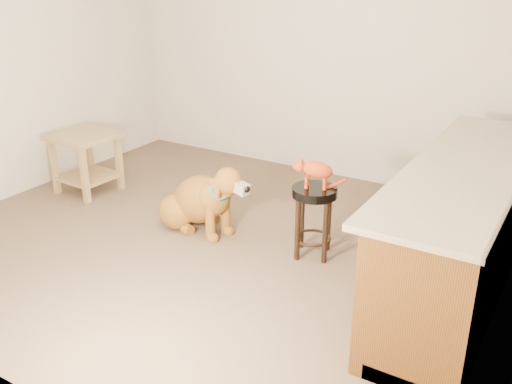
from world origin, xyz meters
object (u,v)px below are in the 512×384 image
Objects in this scene: side_table at (86,154)px; tabby_kitten at (314,170)px; padded_stool at (314,208)px; golden_retriever at (200,201)px; wood_stool at (458,223)px.

tabby_kitten is at bearing -1.02° from side_table.
tabby_kitten is (-0.01, -0.00, 0.31)m from padded_stool.
padded_stool is at bearing 16.61° from golden_retriever.
tabby_kitten reaches higher than wood_stool.
wood_stool is at bearing 22.43° from padded_stool.
golden_retriever reaches higher than side_table.
tabby_kitten is (2.53, -0.04, 0.32)m from side_table.
padded_stool is 0.84× the size of wood_stool.
padded_stool is 0.31m from tabby_kitten.
tabby_kitten is (-1.01, -0.42, 0.36)m from wood_stool.
side_table is 0.56× the size of golden_retriever.
tabby_kitten reaches higher than golden_retriever.
padded_stool is 0.53× the size of golden_retriever.
side_table is (-3.54, -0.37, 0.04)m from wood_stool.
golden_retriever is 2.89× the size of tabby_kitten.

